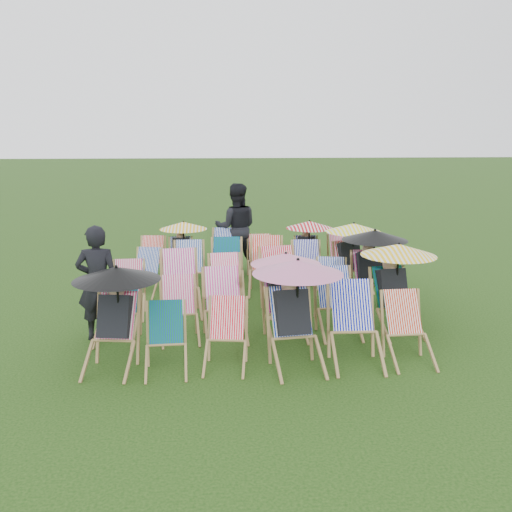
{
  "coord_description": "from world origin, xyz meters",
  "views": [
    {
      "loc": [
        -0.56,
        -9.13,
        3.04
      ],
      "look_at": [
        0.08,
        0.31,
        0.9
      ],
      "focal_mm": 40.0,
      "sensor_mm": 36.0,
      "label": 1
    }
  ],
  "objects": [
    {
      "name": "deckchair_1",
      "position": [
        -1.24,
        -2.29,
        0.42
      ],
      "size": [
        0.59,
        0.8,
        0.83
      ],
      "rotation": [
        0.0,
        0.0,
        0.05
      ],
      "color": "olive",
      "rests_on": "ground"
    },
    {
      "name": "deckchair_20",
      "position": [
        -0.39,
        1.27,
        0.49
      ],
      "size": [
        0.65,
        0.91,
        0.98
      ],
      "rotation": [
        0.0,
        0.0,
        0.01
      ],
      "color": "olive",
      "rests_on": "ground"
    },
    {
      "name": "deckchair_24",
      "position": [
        -1.92,
        2.27,
        0.42
      ],
      "size": [
        0.61,
        0.81,
        0.85
      ],
      "rotation": [
        0.0,
        0.0,
        -0.06
      ],
      "color": "olive",
      "rests_on": "ground"
    },
    {
      "name": "deckchair_27",
      "position": [
        0.31,
        2.32,
        0.42
      ],
      "size": [
        0.57,
        0.79,
        0.84
      ],
      "rotation": [
        0.0,
        0.0,
        0.02
      ],
      "color": "olive",
      "rests_on": "ground"
    },
    {
      "name": "deckchair_13",
      "position": [
        -1.19,
        0.03,
        0.51
      ],
      "size": [
        0.79,
        1.01,
        1.02
      ],
      "rotation": [
        0.0,
        0.0,
        0.13
      ],
      "color": "olive",
      "rests_on": "ground"
    },
    {
      "name": "person_left",
      "position": [
        -2.3,
        -1.06,
        0.85
      ],
      "size": [
        0.62,
        0.41,
        1.7
      ],
      "primitive_type": "imported",
      "rotation": [
        0.0,
        0.0,
        3.15
      ],
      "color": "black",
      "rests_on": "ground"
    },
    {
      "name": "deckchair_16",
      "position": [
        1.33,
        0.02,
        0.43
      ],
      "size": [
        0.7,
        0.88,
        0.85
      ],
      "rotation": [
        0.0,
        0.0,
        -0.2
      ],
      "color": "olive",
      "rests_on": "ground"
    },
    {
      "name": "deckchair_21",
      "position": [
        0.33,
        1.19,
        0.51
      ],
      "size": [
        0.76,
        1.0,
        1.01
      ],
      "rotation": [
        0.0,
        0.0,
        -0.11
      ],
      "color": "olive",
      "rests_on": "ground"
    },
    {
      "name": "deckchair_11",
      "position": [
        2.11,
        -1.06,
        0.71
      ],
      "size": [
        1.13,
        1.21,
        1.34
      ],
      "rotation": [
        0.0,
        0.0,
        0.14
      ],
      "color": "olive",
      "rests_on": "ground"
    },
    {
      "name": "deckchair_5",
      "position": [
        1.92,
        -2.2,
        0.44
      ],
      "size": [
        0.62,
        0.84,
        0.89
      ],
      "rotation": [
        0.0,
        0.0,
        0.05
      ],
      "color": "olive",
      "rests_on": "ground"
    },
    {
      "name": "deckchair_14",
      "position": [
        -0.42,
        0.09,
        0.46
      ],
      "size": [
        0.7,
        0.91,
        0.93
      ],
      "rotation": [
        0.0,
        0.0,
        0.11
      ],
      "color": "olive",
      "rests_on": "ground"
    },
    {
      "name": "deckchair_9",
      "position": [
        0.41,
        -1.13,
        0.65
      ],
      "size": [
        1.04,
        1.12,
        1.24
      ],
      "rotation": [
        0.0,
        0.0,
        0.15
      ],
      "color": "olive",
      "rests_on": "ground"
    },
    {
      "name": "deckchair_7",
      "position": [
        -1.14,
        -1.15,
        0.44
      ],
      "size": [
        0.66,
        0.86,
        0.88
      ],
      "rotation": [
        0.0,
        0.0,
        0.11
      ],
      "color": "olive",
      "rests_on": "ground"
    },
    {
      "name": "deckchair_23",
      "position": [
        2.0,
        1.29,
        0.67
      ],
      "size": [
        1.07,
        1.16,
        1.26
      ],
      "rotation": [
        0.0,
        0.0,
        0.18
      ],
      "color": "olive",
      "rests_on": "ground"
    },
    {
      "name": "deckchair_15",
      "position": [
        0.51,
        0.07,
        0.52
      ],
      "size": [
        0.8,
        1.03,
        1.03
      ],
      "rotation": [
        0.0,
        0.0,
        0.13
      ],
      "color": "olive",
      "rests_on": "ground"
    },
    {
      "name": "deckchair_12",
      "position": [
        -2.05,
        -0.02,
        0.44
      ],
      "size": [
        0.62,
        0.83,
        0.87
      ],
      "rotation": [
        0.0,
        0.0,
        0.05
      ],
      "color": "olive",
      "rests_on": "ground"
    },
    {
      "name": "deckchair_22",
      "position": [
        1.12,
        1.19,
        0.46
      ],
      "size": [
        0.63,
        0.87,
        0.92
      ],
      "rotation": [
        0.0,
        0.0,
        -0.03
      ],
      "color": "olive",
      "rests_on": "ground"
    },
    {
      "name": "deckchair_17",
      "position": [
        2.07,
        0.15,
        0.7
      ],
      "size": [
        1.12,
        1.16,
        1.33
      ],
      "rotation": [
        0.0,
        0.0,
        -0.0
      ],
      "color": "olive",
      "rests_on": "ground"
    },
    {
      "name": "ground",
      "position": [
        0.0,
        0.0,
        0.0
      ],
      "size": [
        100.0,
        100.0,
        0.0
      ],
      "primitive_type": "plane",
      "color": "black",
      "rests_on": "ground"
    },
    {
      "name": "deckchair_28",
      "position": [
        1.29,
        2.32,
        0.61
      ],
      "size": [
        0.97,
        1.02,
        1.15
      ],
      "rotation": [
        0.0,
        0.0,
        -0.07
      ],
      "color": "olive",
      "rests_on": "ground"
    },
    {
      "name": "deckchair_2",
      "position": [
        -0.48,
        -2.2,
        0.42
      ],
      "size": [
        0.65,
        0.84,
        0.85
      ],
      "rotation": [
        0.0,
        0.0,
        -0.12
      ],
      "color": "olive",
      "rests_on": "ground"
    },
    {
      "name": "deckchair_18",
      "position": [
        -1.93,
        1.23,
        0.41
      ],
      "size": [
        0.68,
        0.84,
        0.82
      ],
      "rotation": [
        0.0,
        0.0,
        -0.2
      ],
      "color": "olive",
      "rests_on": "ground"
    },
    {
      "name": "deckchair_19",
      "position": [
        -1.1,
        1.23,
        0.47
      ],
      "size": [
        0.65,
        0.89,
        0.94
      ],
      "rotation": [
        0.0,
        0.0,
        0.04
      ],
      "color": "olive",
      "rests_on": "ground"
    },
    {
      "name": "deckchair_25",
      "position": [
        -1.29,
        2.39,
        0.61
      ],
      "size": [
        0.97,
        1.04,
        1.15
      ],
      "rotation": [
        0.0,
        0.0,
        0.12
      ],
      "color": "olive",
      "rests_on": "ground"
    },
    {
      "name": "person_rear",
      "position": [
        -0.17,
        2.88,
        0.95
      ],
      "size": [
        0.94,
        0.75,
        1.9
      ],
      "primitive_type": "imported",
      "rotation": [
        0.0,
        0.0,
        3.11
      ],
      "color": "black",
      "rests_on": "ground"
    },
    {
      "name": "deckchair_4",
      "position": [
        1.21,
        -2.21,
        0.51
      ],
      "size": [
        0.7,
        0.96,
        1.03
      ],
      "rotation": [
        0.0,
        0.0,
        -0.02
      ],
      "color": "olive",
      "rests_on": "ground"
    },
    {
      "name": "deckchair_10",
      "position": [
        1.21,
        -1.1,
        0.48
      ],
      "size": [
        0.67,
        0.91,
        0.96
      ],
      "rotation": [
        0.0,
        0.0,
        0.05
      ],
      "color": "olive",
      "rests_on": "ground"
    },
    {
      "name": "deckchair_6",
      "position": [
        -2.03,
        -1.1,
        0.47
      ],
      "size": [
        0.68,
        0.9,
        0.93
      ],
      "rotation": [
        0.0,
        0.0,
        -0.08
      ],
      "color": "olive",
      "rests_on": "ground"
    },
    {
      "name": "deckchair_29",
      "position": [
        2.04,
        2.39,
        0.43
      ],
      "size": [
        0.57,
        0.8,
        0.86
      ],
      "rotation": [
        0.0,
        0.0,
        0.0
      ],
      "color": "olive",
      "rests_on": "ground"
    },
    {
      "name": "deckchair_8",
      "position": [
        -0.48,
        -1.11,
        0.49
      ],
      "size": [
        0.72,
        0.95,
        0.98
      ],
      "rotation": [
        0.0,
        0.0,
        0.09
      ],
      "color": "olive",
      "rests_on": "ground"
    },
    {
      "name": "deckchair_0",
      "position": [
        -1.91,
        -2.14,
        0.7
      ],
      "size": [
        1.11,
        1.18,
        1.32
      ],
      "rotation": [
        0.0,
        0.0,
        -0.14
      ],
      "color": "olive",
      "rests_on": "ground"
    },
    {
      "name": "deckchair_3",
      "position": [
        0.42,
        -2.24,
        0.73
      ],
      "size": [
        1.17,
        1.26,
        1.39
      ],
      "rotation": [
        0.0,
        0.0,
        0.13
      ],
      "color": "olive",
      "rests_on": "ground"
    },
    {
      "name": "deckchair_26",
      "position": [
        -0.46,
        2.28,
        0.49
      ],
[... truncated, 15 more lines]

